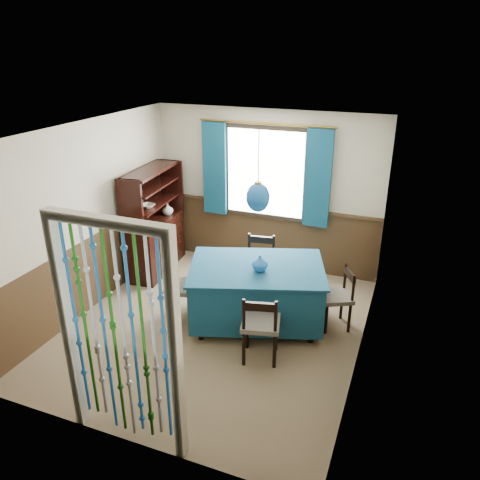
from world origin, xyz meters
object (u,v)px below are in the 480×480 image
at_px(dining_table, 256,291).
at_px(chair_near, 261,325).
at_px(sideboard, 155,235).
at_px(bowl_shelf, 148,206).
at_px(pendant_lamp, 258,197).
at_px(vase_table, 260,264).
at_px(vase_sideboard, 168,208).
at_px(chair_far, 259,265).
at_px(chair_left, 180,287).
at_px(chair_right, 338,296).

distance_m(dining_table, chair_near, 0.78).
distance_m(sideboard, bowl_shelf, 0.62).
height_order(chair_near, pendant_lamp, pendant_lamp).
relative_size(vase_table, vase_sideboard, 0.91).
distance_m(chair_far, chair_left, 1.24).
bearing_deg(bowl_shelf, chair_far, 1.52).
height_order(chair_near, sideboard, sideboard).
xyz_separation_m(chair_far, bowl_shelf, (-1.74, -0.05, 0.69)).
xyz_separation_m(chair_left, sideboard, (-1.06, 1.18, 0.11)).
relative_size(sideboard, vase_sideboard, 8.13).
bearing_deg(chair_far, bowl_shelf, -6.53).
bearing_deg(chair_left, vase_table, 84.94).
height_order(chair_far, sideboard, sideboard).
distance_m(chair_right, vase_table, 1.10).
relative_size(dining_table, chair_left, 2.21).
xyz_separation_m(dining_table, chair_left, (-0.95, -0.28, 0.01)).
xyz_separation_m(chair_right, sideboard, (-3.00, 0.61, 0.15)).
bearing_deg(pendant_lamp, dining_table, 180.00).
relative_size(chair_near, chair_far, 0.98).
bearing_deg(chair_left, chair_far, 127.79).
xyz_separation_m(chair_far, sideboard, (-1.80, 0.18, 0.11)).
relative_size(chair_right, vase_sideboard, 3.95).
distance_m(chair_far, sideboard, 1.81).
bearing_deg(vase_table, pendant_lamp, 127.52).
bearing_deg(sideboard, chair_left, -52.93).
bearing_deg(vase_sideboard, bowl_shelf, -90.00).
xyz_separation_m(sideboard, pendant_lamp, (2.01, -0.90, 1.14)).
height_order(chair_right, vase_sideboard, vase_sideboard).
xyz_separation_m(pendant_lamp, bowl_shelf, (-1.95, 0.67, -0.56)).
distance_m(chair_right, bowl_shelf, 3.05).
height_order(chair_near, vase_sideboard, vase_sideboard).
xyz_separation_m(dining_table, pendant_lamp, (0.00, 0.00, 1.25)).
distance_m(pendant_lamp, vase_sideboard, 2.44).
height_order(pendant_lamp, bowl_shelf, pendant_lamp).
bearing_deg(chair_near, chair_left, 146.97).
bearing_deg(vase_sideboard, sideboard, -100.17).
relative_size(chair_near, bowl_shelf, 3.89).
bearing_deg(dining_table, vase_sideboard, 129.13).
height_order(chair_near, chair_far, chair_far).
distance_m(chair_left, sideboard, 1.59).
bearing_deg(chair_far, vase_sideboard, -24.63).
bearing_deg(bowl_shelf, dining_table, -18.87).
xyz_separation_m(vase_table, bowl_shelf, (-2.02, 0.76, 0.26)).
relative_size(dining_table, bowl_shelf, 8.81).
bearing_deg(pendant_lamp, chair_left, -163.66).
bearing_deg(bowl_shelf, chair_near, -31.55).
bearing_deg(vase_table, sideboard, 154.63).
xyz_separation_m(dining_table, bowl_shelf, (-1.95, 0.67, 0.69)).
bearing_deg(chair_near, bowl_shelf, 134.65).
height_order(chair_far, chair_right, chair_far).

